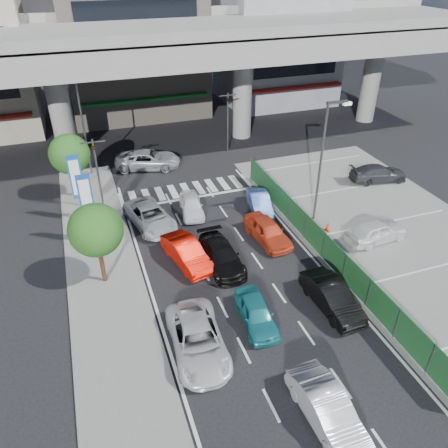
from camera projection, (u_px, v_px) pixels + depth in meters
name	position (u px, v px, depth m)	size (l,w,h in m)	color
ground	(251.00, 300.00, 22.70)	(120.00, 120.00, 0.00)	black
parking_lot	(401.00, 239.00, 27.35)	(12.00, 28.00, 0.06)	slate
sidewalk_left	(105.00, 281.00, 23.90)	(4.00, 30.00, 0.12)	slate
fence_run	(332.00, 255.00, 24.50)	(0.16, 22.00, 1.80)	#1E5A29
expressway	(152.00, 45.00, 35.54)	(64.00, 14.00, 10.75)	slate
building_center	(132.00, 40.00, 44.96)	(14.00, 10.90, 15.00)	gray
building_east	(276.00, 47.00, 49.43)	(12.00, 10.90, 12.00)	gray
traffic_light_left	(95.00, 158.00, 28.42)	(1.60, 1.24, 5.20)	#595B60
traffic_light_right	(228.00, 108.00, 37.27)	(1.60, 1.24, 5.20)	#595B60
street_lamp_right	(324.00, 153.00, 26.93)	(1.65, 0.22, 8.00)	#595B60
street_lamp_left	(84.00, 117.00, 32.72)	(1.65, 0.22, 8.00)	#595B60
signboard_near	(87.00, 200.00, 25.42)	(0.80, 0.14, 4.70)	#595B60
signboard_far	(76.00, 179.00, 27.70)	(0.80, 0.14, 4.70)	#595B60
tree_near	(96.00, 230.00, 22.12)	(2.80, 2.80, 4.80)	#382314
tree_far	(69.00, 154.00, 30.26)	(2.80, 2.80, 4.80)	#382314
hatch_white_back_mid	(327.00, 409.00, 16.56)	(1.46, 4.19, 1.38)	silver
sedan_white_mid_left	(198.00, 340.00, 19.50)	(2.29, 4.97, 1.38)	silver
taxi_teal_mid	(256.00, 313.00, 21.01)	(1.46, 3.63, 1.24)	teal
hatch_black_mid_right	(332.00, 297.00, 21.88)	(1.46, 4.19, 1.38)	black
taxi_orange_left	(187.00, 253.00, 25.04)	(1.46, 4.19, 1.38)	red
sedan_black_mid	(221.00, 256.00, 24.89)	(1.81, 4.45, 1.29)	black
taxi_orange_right	(268.00, 231.00, 26.98)	(1.63, 4.05, 1.38)	red
wagon_silver_front_left	(150.00, 216.00, 28.48)	(2.22, 4.82, 1.34)	#B6BBBF
sedan_white_front_mid	(191.00, 205.00, 29.83)	(1.45, 3.61, 1.23)	white
kei_truck_front_right	(260.00, 203.00, 30.14)	(1.29, 3.69, 1.21)	#5178D6
crossing_wagon_silver	(148.00, 160.00, 35.94)	(2.43, 5.26, 1.46)	#9DA0A5
parked_sedan_white	(376.00, 231.00, 26.84)	(1.64, 4.07, 1.39)	white
parked_sedan_dgrey	(378.00, 173.00, 33.84)	(1.79, 4.40, 1.28)	#343439
traffic_cone	(328.00, 226.00, 28.02)	(0.33, 0.33, 0.63)	red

